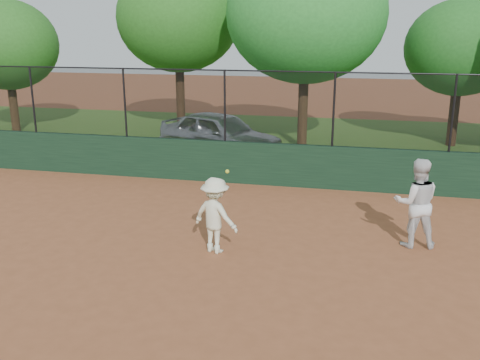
% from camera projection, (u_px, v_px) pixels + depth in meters
% --- Properties ---
extents(ground, '(80.00, 80.00, 0.00)m').
position_uv_depth(ground, '(171.00, 273.00, 9.75)').
color(ground, brown).
rests_on(ground, ground).
extents(back_wall, '(26.00, 0.20, 1.20)m').
position_uv_depth(back_wall, '(242.00, 163.00, 15.21)').
color(back_wall, '#17331F').
rests_on(back_wall, ground).
extents(grass_strip, '(36.00, 12.00, 0.01)m').
position_uv_depth(grass_strip, '(275.00, 141.00, 20.99)').
color(grass_strip, '#2D5119').
rests_on(grass_strip, ground).
extents(parked_car, '(4.90, 3.59, 1.55)m').
position_uv_depth(parked_car, '(220.00, 134.00, 18.31)').
color(parked_car, '#A0A5AA').
rests_on(parked_car, ground).
extents(player_second, '(0.97, 0.80, 1.83)m').
position_uv_depth(player_second, '(416.00, 203.00, 10.73)').
color(player_second, silver).
rests_on(player_second, ground).
extents(player_main, '(1.12, 0.88, 1.77)m').
position_uv_depth(player_main, '(215.00, 215.00, 10.48)').
color(player_main, '#EAEEC9').
rests_on(player_main, ground).
extents(fence_assembly, '(26.00, 0.06, 2.00)m').
position_uv_depth(fence_assembly, '(241.00, 105.00, 14.76)').
color(fence_assembly, black).
rests_on(fence_assembly, back_wall).
extents(tree_0, '(4.25, 3.87, 5.45)m').
position_uv_depth(tree_0, '(7.00, 45.00, 21.96)').
color(tree_0, '#442D18').
rests_on(tree_0, ground).
extents(tree_1, '(5.05, 4.59, 6.86)m').
position_uv_depth(tree_1, '(178.00, 18.00, 21.58)').
color(tree_1, '#3D2615').
rests_on(tree_1, ground).
extents(tree_2, '(5.59, 5.08, 7.18)m').
position_uv_depth(tree_2, '(306.00, 14.00, 18.50)').
color(tree_2, '#442D18').
rests_on(tree_2, ground).
extents(tree_3, '(4.00, 3.64, 5.33)m').
position_uv_depth(tree_3, '(461.00, 48.00, 19.24)').
color(tree_3, '#392313').
rests_on(tree_3, ground).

